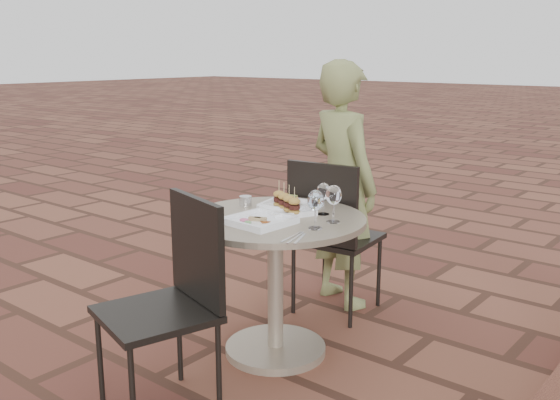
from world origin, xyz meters
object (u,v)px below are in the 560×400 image
Objects in this scene: plate_salmon at (287,204)px; plate_sliders at (287,206)px; plate_tuna at (260,220)px; diner at (343,185)px; cafe_table at (275,264)px; chair_near at (175,287)px; chair_far at (330,226)px.

plate_salmon is 0.87× the size of plate_sliders.
diner is at bearing 99.39° from plate_tuna.
cafe_table is 0.97× the size of chair_near.
diner reaches higher than chair_far.
chair_far is at bearing 108.48° from chair_near.
chair_far is at bearing 126.77° from diner.
chair_far is 0.62× the size of diner.
plate_sliders is (0.06, -0.48, 0.22)m from chair_far.
plate_salmon reaches higher than plate_tuna.
plate_sliders is 1.10× the size of plate_tuna.
diner reaches higher than plate_sliders.
chair_near reaches higher than plate_sliders.
cafe_table is 3.15× the size of plate_tuna.
diner is (-0.13, 0.80, 0.26)m from cafe_table.
plate_salmon is (-0.06, 0.84, 0.20)m from chair_near.
chair_far is 3.25× the size of plate_tuna.
plate_sliders is (0.13, -0.71, 0.02)m from diner.
plate_salmon is at bearing 128.39° from plate_sliders.
chair_far is 0.53m from plate_sliders.
diner reaches higher than cafe_table.
plate_sliders is (-0.01, 0.10, 0.28)m from cafe_table.
chair_near is 0.78m from plate_sliders.
chair_near is at bearing 113.94° from diner.
diner is at bearing 99.40° from cafe_table.
diner is at bearing 95.02° from plate_salmon.
chair_near is 0.54m from plate_tuna.
chair_near is 0.86m from plate_salmon.
plate_salmon is at bearing 110.67° from chair_near.
plate_salmon is at bearing 112.72° from cafe_table.
plate_salmon is (-0.02, -0.39, 0.20)m from chair_far.
chair_near is 2.96× the size of plate_sliders.
diner is at bearing 110.98° from chair_near.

